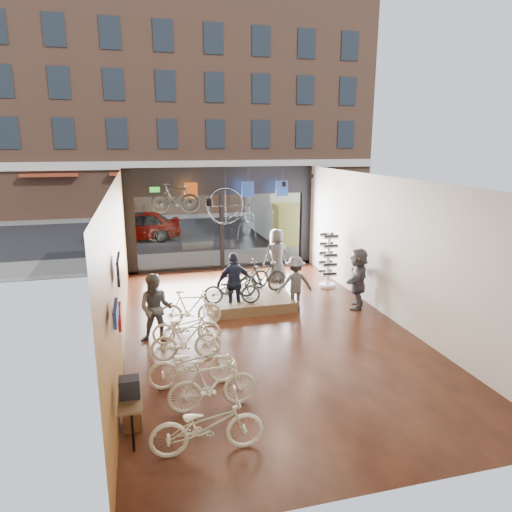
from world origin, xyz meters
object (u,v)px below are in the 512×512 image
object	(u,v)px
floor_bike_1	(213,384)
customer_1	(156,309)
customer_2	(235,283)
floor_bike_3	(186,340)
penny_farthing	(233,207)
street_car	(136,226)
customer_4	(277,255)
floor_bike_0	(207,425)
sunglasses_rack	(328,260)
floor_bike_4	(186,327)
customer_3	(295,283)
hung_bike	(175,198)
display_bike_right	(243,277)
customer_5	(358,278)
display_platform	(249,301)
display_bike_mid	(262,277)
floor_bike_5	(190,308)
box_truck	(285,209)
floor_bike_2	(193,364)
display_bike_left	(232,289)

from	to	relation	value
floor_bike_1	customer_1	world-z (taller)	customer_1
customer_2	floor_bike_3	bearing A→B (deg)	56.07
customer_2	penny_farthing	size ratio (longest dim) A/B	1.06
street_car	customer_4	xyz separation A→B (m)	(4.67, -8.22, 0.19)
floor_bike_0	sunglasses_rack	distance (m)	8.94
floor_bike_1	penny_farthing	bearing A→B (deg)	-17.75
floor_bike_4	penny_farthing	xyz separation A→B (m)	(2.24, 5.26, 2.08)
customer_3	hung_bike	bearing A→B (deg)	-42.10
display_bike_right	customer_4	distance (m)	2.27
floor_bike_3	customer_3	size ratio (longest dim) A/B	1.00
customer_5	floor_bike_3	bearing A→B (deg)	-36.37
floor_bike_1	customer_5	xyz separation A→B (m)	(4.88, 4.13, 0.39)
floor_bike_0	floor_bike_1	xyz separation A→B (m)	(0.27, 1.15, 0.03)
customer_4	floor_bike_1	bearing A→B (deg)	55.19
display_platform	display_bike_mid	size ratio (longest dim) A/B	1.42
floor_bike_5	floor_bike_4	bearing A→B (deg)	175.96
box_truck	floor_bike_2	distance (m)	14.92
display_bike_left	penny_farthing	size ratio (longest dim) A/B	0.97
street_car	floor_bike_4	distance (m)	12.58
street_car	floor_bike_2	bearing A→B (deg)	4.15
display_bike_mid	customer_2	xyz separation A→B (m)	(-0.93, -0.46, 0.05)
box_truck	display_bike_mid	xyz separation A→B (m)	(-3.69, -9.29, -0.62)
customer_1	display_bike_right	bearing A→B (deg)	54.93
floor_bike_2	customer_2	xyz separation A→B (m)	(1.62, 3.77, 0.40)
floor_bike_1	display_bike_left	xyz separation A→B (m)	(1.27, 4.53, 0.22)
customer_1	customer_3	xyz separation A→B (m)	(3.94, 1.31, -0.07)
floor_bike_3	display_bike_mid	bearing A→B (deg)	-36.83
customer_2	display_bike_right	bearing A→B (deg)	-119.44
customer_5	sunglasses_rack	world-z (taller)	sunglasses_rack
display_bike_mid	floor_bike_5	bearing A→B (deg)	99.28
display_bike_left	penny_farthing	bearing A→B (deg)	-1.62
floor_bike_0	floor_bike_5	bearing A→B (deg)	-1.27
floor_bike_3	customer_3	xyz separation A→B (m)	(3.36, 2.42, 0.31)
sunglasses_rack	customer_3	bearing A→B (deg)	-125.96
penny_farthing	display_platform	bearing A→B (deg)	-93.55
floor_bike_1	floor_bike_5	xyz separation A→B (m)	(0.04, 3.93, -0.00)
floor_bike_4	customer_1	xyz separation A→B (m)	(-0.67, 0.27, 0.42)
floor_bike_1	customer_5	world-z (taller)	customer_5
street_car	customer_4	world-z (taller)	customer_4
floor_bike_5	street_car	bearing A→B (deg)	13.91
display_platform	display_bike_right	xyz separation A→B (m)	(-0.06, 0.50, 0.60)
floor_bike_1	floor_bike_2	world-z (taller)	floor_bike_1
floor_bike_3	display_bike_right	world-z (taller)	display_bike_right
display_bike_mid	floor_bike_0	bearing A→B (deg)	139.08
floor_bike_4	display_platform	size ratio (longest dim) A/B	0.67
customer_1	customer_3	size ratio (longest dim) A/B	1.09
floor_bike_5	customer_5	size ratio (longest dim) A/B	0.91
floor_bike_3	display_bike_right	size ratio (longest dim) A/B	0.90
floor_bike_3	display_platform	bearing A→B (deg)	-32.77
hung_bike	customer_3	bearing A→B (deg)	-126.27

